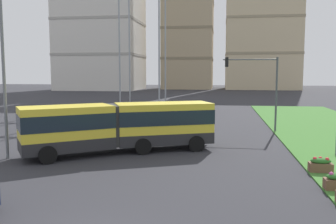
{
  "coord_description": "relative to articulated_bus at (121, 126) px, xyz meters",
  "views": [
    {
      "loc": [
        3.67,
        -9.24,
        4.98
      ],
      "look_at": [
        0.01,
        15.84,
        2.2
      ],
      "focal_mm": 39.21,
      "sensor_mm": 36.0,
      "label": 1
    }
  ],
  "objects": [
    {
      "name": "apartment_tower_west",
      "position": [
        -27.53,
        79.04,
        16.79
      ],
      "size": [
        21.81,
        19.21,
        36.86
      ],
      "color": "silver",
      "rests_on": "ground"
    },
    {
      "name": "articulated_bus",
      "position": [
        0.0,
        0.0,
        0.0
      ],
      "size": [
        11.43,
        7.88,
        3.0
      ],
      "color": "yellow",
      "rests_on": "ground"
    },
    {
      "name": "streetlight_left",
      "position": [
        -6.03,
        -2.52,
        3.8
      ],
      "size": [
        0.7,
        0.28,
        10.0
      ],
      "color": "slate",
      "rests_on": "ground"
    },
    {
      "name": "flower_planter_3",
      "position": [
        11.03,
        -3.16,
        -1.23
      ],
      "size": [
        1.1,
        0.56,
        0.74
      ],
      "color": "brown",
      "rests_on": "grass_median"
    },
    {
      "name": "apartment_tower_centre",
      "position": [
        17.45,
        87.78,
        17.81
      ],
      "size": [
        20.64,
        14.31,
        38.89
      ],
      "color": "beige",
      "rests_on": "ground"
    },
    {
      "name": "apartment_tower_westcentre",
      "position": [
        -3.87,
        89.51,
        23.8
      ],
      "size": [
        14.56,
        16.85,
        50.86
      ],
      "color": "tan",
      "rests_on": "ground"
    },
    {
      "name": "traffic_light_far_right",
      "position": [
        9.17,
        9.52,
        2.63
      ],
      "size": [
        4.48,
        0.28,
        6.19
      ],
      "color": "#474C51",
      "rests_on": "ground"
    }
  ]
}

